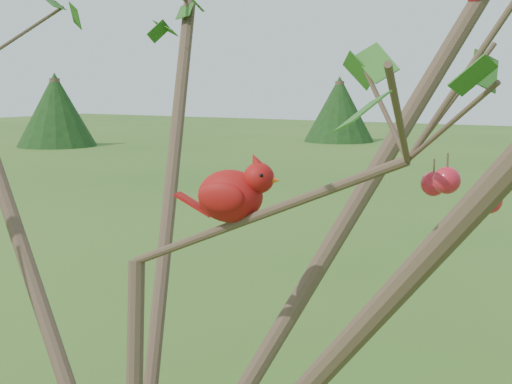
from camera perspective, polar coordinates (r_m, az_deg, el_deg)
crabapple_tree at (r=1.35m, az=-10.76°, el=0.13°), size 2.35×2.05×2.95m
cardinal at (r=1.32m, az=-1.79°, el=-0.12°), size 0.20×0.12×0.14m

